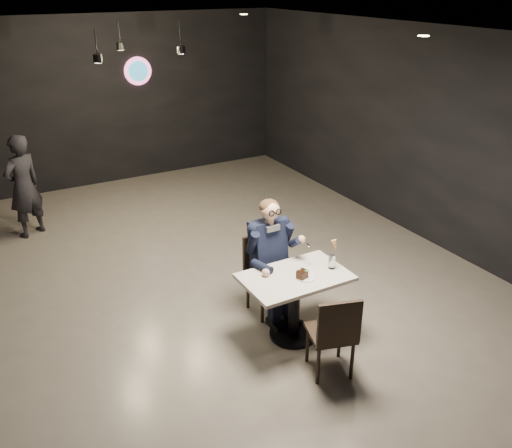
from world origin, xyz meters
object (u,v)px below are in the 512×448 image
chair_far (268,276)px  sundae_glass (332,262)px  main_table (294,306)px  chair_near (331,331)px  passerby (24,186)px  seated_man (268,256)px

chair_far → sundae_glass: bearing=-55.3°
main_table → sundae_glass: 0.62m
main_table → chair_far: bearing=90.0°
chair_near → sundae_glass: 0.81m
main_table → passerby: size_ratio=0.71×
seated_man → sundae_glass: 0.74m
seated_man → chair_near: bearing=-90.0°
chair_far → passerby: bearing=120.5°
chair_far → chair_near: bearing=-90.0°
passerby → chair_near: bearing=83.7°
chair_near → seated_man: 1.22m
passerby → chair_far: bearing=90.4°
chair_far → seated_man: (0.00, 0.00, 0.26)m
sundae_glass → passerby: bearing=121.1°
main_table → sundae_glass: (0.42, -0.06, 0.45)m
sundae_glass → passerby: 4.83m
passerby → main_table: bearing=86.9°
main_table → passerby: bearing=117.0°
main_table → passerby: 4.59m
chair_near → seated_man: size_ratio=0.64×
seated_man → passerby: 4.09m
chair_far → passerby: size_ratio=0.60×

